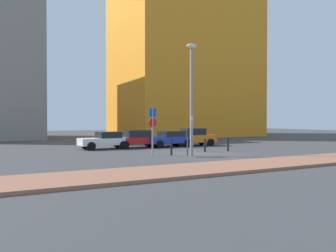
# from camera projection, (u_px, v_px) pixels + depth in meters

# --- Properties ---
(ground_plane) EXTENTS (120.00, 120.00, 0.00)m
(ground_plane) POSITION_uv_depth(u_px,v_px,m) (199.00, 154.00, 21.35)
(ground_plane) COLOR #424244
(sidewalk_brick) EXTENTS (40.00, 3.17, 0.14)m
(sidewalk_brick) POSITION_uv_depth(u_px,v_px,m) (265.00, 164.00, 15.96)
(sidewalk_brick) COLOR #9E664C
(sidewalk_brick) RESTS_ON ground
(parked_car_white) EXTENTS (4.11, 2.19, 1.37)m
(parked_car_white) POSITION_uv_depth(u_px,v_px,m) (106.00, 140.00, 25.42)
(parked_car_white) COLOR white
(parked_car_white) RESTS_ON ground
(parked_car_red) EXTENTS (4.06, 2.22, 1.45)m
(parked_car_red) POSITION_uv_depth(u_px,v_px,m) (137.00, 139.00, 26.67)
(parked_car_red) COLOR red
(parked_car_red) RESTS_ON ground
(parked_car_blue) EXTENTS (4.16, 2.26, 1.34)m
(parked_car_blue) POSITION_uv_depth(u_px,v_px,m) (169.00, 138.00, 27.57)
(parked_car_blue) COLOR #1E389E
(parked_car_blue) RESTS_ON ground
(parked_car_orange) EXTENTS (4.42, 2.20, 1.56)m
(parked_car_orange) POSITION_uv_depth(u_px,v_px,m) (192.00, 137.00, 28.70)
(parked_car_orange) COLOR orange
(parked_car_orange) RESTS_ON ground
(parking_sign_post) EXTENTS (0.59, 0.19, 3.04)m
(parking_sign_post) POSITION_uv_depth(u_px,v_px,m) (153.00, 126.00, 19.99)
(parking_sign_post) COLOR gray
(parking_sign_post) RESTS_ON ground
(parking_meter) EXTENTS (0.18, 0.14, 1.45)m
(parking_meter) POSITION_uv_depth(u_px,v_px,m) (188.00, 141.00, 20.56)
(parking_meter) COLOR #4C4C51
(parking_meter) RESTS_ON ground
(street_lamp) EXTENTS (0.70, 0.36, 7.07)m
(street_lamp) POSITION_uv_depth(u_px,v_px,m) (192.00, 90.00, 20.14)
(street_lamp) COLOR gray
(street_lamp) RESTS_ON ground
(traffic_bollard_near) EXTENTS (0.13, 0.13, 1.06)m
(traffic_bollard_near) POSITION_uv_depth(u_px,v_px,m) (171.00, 147.00, 20.67)
(traffic_bollard_near) COLOR black
(traffic_bollard_near) RESTS_ON ground
(traffic_bollard_mid) EXTENTS (0.15, 0.15, 0.94)m
(traffic_bollard_mid) POSITION_uv_depth(u_px,v_px,m) (205.00, 145.00, 22.89)
(traffic_bollard_mid) COLOR black
(traffic_bollard_mid) RESTS_ON ground
(traffic_bollard_far) EXTENTS (0.14, 0.14, 0.98)m
(traffic_bollard_far) POSITION_uv_depth(u_px,v_px,m) (228.00, 145.00, 23.49)
(traffic_bollard_far) COLOR black
(traffic_bollard_far) RESTS_ON ground
(building_colorful_midrise) EXTENTS (19.21, 16.44, 23.86)m
(building_colorful_midrise) POSITION_uv_depth(u_px,v_px,m) (182.00, 58.00, 49.46)
(building_colorful_midrise) COLOR orange
(building_colorful_midrise) RESTS_ON ground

